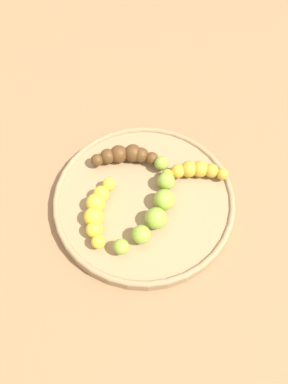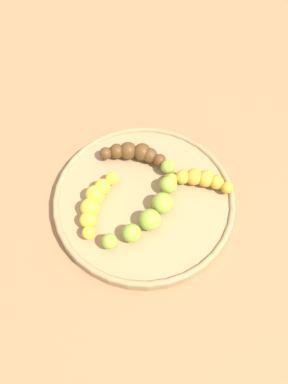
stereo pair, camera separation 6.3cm
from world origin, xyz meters
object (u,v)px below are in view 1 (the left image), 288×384
object	(u,v)px
fruit_bowl	(144,200)
banana_spotted	(195,171)
banana_green	(155,207)
banana_yellow	(97,211)
banana_overripe	(124,155)

from	to	relation	value
fruit_bowl	banana_spotted	bearing A→B (deg)	104.40
banana_green	banana_yellow	world-z (taller)	banana_green
fruit_bowl	banana_overripe	bearing A→B (deg)	-169.45
fruit_bowl	banana_green	distance (m)	0.04
fruit_bowl	banana_overripe	world-z (taller)	banana_overripe
banana_spotted	banana_overripe	size ratio (longest dim) A/B	0.96
fruit_bowl	banana_spotted	world-z (taller)	banana_spotted
banana_green	banana_overripe	xyz separation A→B (m)	(-0.11, -0.03, -0.00)
banana_yellow	banana_green	bearing A→B (deg)	-169.92
banana_green	banana_overripe	distance (m)	0.11
banana_overripe	banana_green	bearing A→B (deg)	-155.93
banana_green	banana_yellow	xyz separation A→B (m)	(-0.02, -0.09, -0.00)
fruit_bowl	banana_yellow	xyz separation A→B (m)	(0.01, -0.08, 0.02)
banana_green	banana_yellow	size ratio (longest dim) A/B	1.32
fruit_bowl	banana_overripe	distance (m)	0.09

